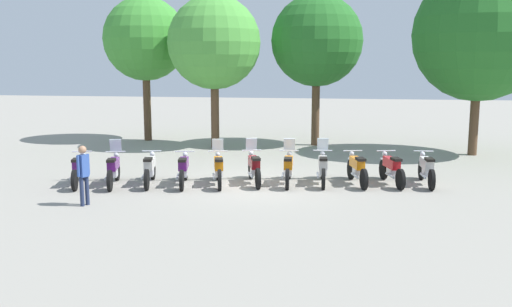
% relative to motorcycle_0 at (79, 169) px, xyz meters
% --- Properties ---
extents(ground_plane, '(80.00, 80.00, 0.00)m').
position_rel_motorcycle_0_xyz_m(ground_plane, '(5.35, 0.89, -0.50)').
color(ground_plane, gray).
extents(motorcycle_0, '(0.80, 2.14, 0.99)m').
position_rel_motorcycle_0_xyz_m(motorcycle_0, '(0.00, 0.00, 0.00)').
color(motorcycle_0, black).
rests_on(motorcycle_0, ground_plane).
extents(motorcycle_1, '(0.77, 2.15, 1.37)m').
position_rel_motorcycle_0_xyz_m(motorcycle_1, '(1.07, 0.13, 0.01)').
color(motorcycle_1, black).
rests_on(motorcycle_1, ground_plane).
extents(motorcycle_2, '(0.71, 2.16, 0.99)m').
position_rel_motorcycle_0_xyz_m(motorcycle_2, '(2.14, 0.41, 0.00)').
color(motorcycle_2, black).
rests_on(motorcycle_2, ground_plane).
extents(motorcycle_3, '(0.69, 2.17, 0.99)m').
position_rel_motorcycle_0_xyz_m(motorcycle_3, '(3.21, 0.49, 0.00)').
color(motorcycle_3, black).
rests_on(motorcycle_3, ground_plane).
extents(motorcycle_4, '(0.77, 2.15, 1.37)m').
position_rel_motorcycle_0_xyz_m(motorcycle_4, '(4.27, 0.71, 0.01)').
color(motorcycle_4, black).
rests_on(motorcycle_4, ground_plane).
extents(motorcycle_5, '(0.85, 2.12, 1.37)m').
position_rel_motorcycle_0_xyz_m(motorcycle_5, '(5.34, 1.06, 0.01)').
color(motorcycle_5, black).
rests_on(motorcycle_5, ground_plane).
extents(motorcycle_6, '(0.62, 2.19, 1.37)m').
position_rel_motorcycle_0_xyz_m(motorcycle_6, '(6.42, 1.16, 0.01)').
color(motorcycle_6, black).
rests_on(motorcycle_6, ground_plane).
extents(motorcycle_7, '(0.62, 2.19, 1.37)m').
position_rel_motorcycle_0_xyz_m(motorcycle_7, '(7.48, 1.34, 0.01)').
color(motorcycle_7, black).
rests_on(motorcycle_7, ground_plane).
extents(motorcycle_8, '(0.75, 2.15, 0.99)m').
position_rel_motorcycle_0_xyz_m(motorcycle_8, '(8.55, 1.44, 0.00)').
color(motorcycle_8, black).
rests_on(motorcycle_8, ground_plane).
extents(motorcycle_9, '(0.78, 2.14, 0.99)m').
position_rel_motorcycle_0_xyz_m(motorcycle_9, '(9.62, 1.59, 0.00)').
color(motorcycle_9, black).
rests_on(motorcycle_9, ground_plane).
extents(motorcycle_10, '(0.62, 2.19, 0.99)m').
position_rel_motorcycle_0_xyz_m(motorcycle_10, '(10.69, 1.70, 0.00)').
color(motorcycle_10, black).
rests_on(motorcycle_10, ground_plane).
extents(person_0, '(0.29, 0.39, 1.62)m').
position_rel_motorcycle_0_xyz_m(person_0, '(1.27, -2.34, 0.44)').
color(person_0, '#232D4C').
rests_on(person_0, ground_plane).
extents(tree_0, '(3.93, 3.93, 6.80)m').
position_rel_motorcycle_0_xyz_m(tree_0, '(-1.23, 9.84, 4.30)').
color(tree_0, brown).
rests_on(tree_0, ground_plane).
extents(tree_1, '(4.05, 4.05, 6.62)m').
position_rel_motorcycle_0_xyz_m(tree_1, '(2.50, 8.12, 4.07)').
color(tree_1, brown).
rests_on(tree_1, ground_plane).
extents(tree_2, '(4.08, 4.08, 6.75)m').
position_rel_motorcycle_0_xyz_m(tree_2, '(6.87, 9.45, 4.18)').
color(tree_2, brown).
rests_on(tree_2, ground_plane).
extents(tree_3, '(5.27, 5.27, 7.47)m').
position_rel_motorcycle_0_xyz_m(tree_3, '(13.38, 7.72, 4.32)').
color(tree_3, brown).
rests_on(tree_3, ground_plane).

